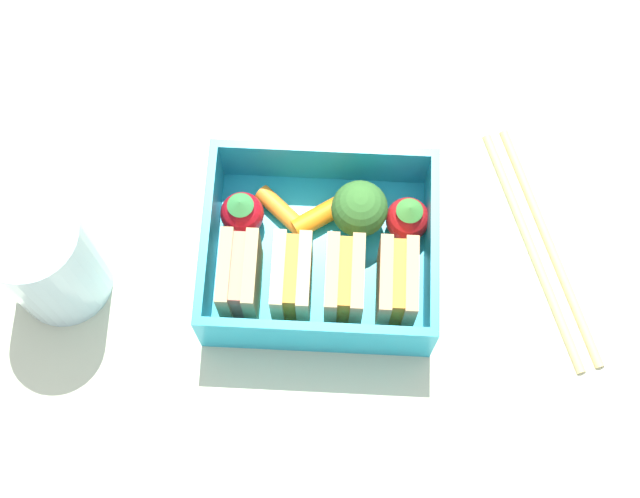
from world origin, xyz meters
The scene contains 14 objects.
ground_plane centered at (0.00, 0.00, -1.00)cm, with size 120.00×120.00×2.00cm, color beige.
bento_tray centered at (0.00, 0.00, 0.60)cm, with size 16.04×13.42×1.20cm, color #1DA5C8.
bento_rim centered at (0.00, 0.00, 3.43)cm, with size 16.04×13.42×4.46cm.
sandwich_left centered at (-5.34, 2.61, 3.70)cm, with size 2.56×5.23×5.00cm.
sandwich_center_left centered at (-1.78, 2.61, 3.70)cm, with size 2.56×5.23×5.00cm.
sandwich_center centered at (1.78, 2.61, 3.70)cm, with size 2.56×5.23×5.00cm.
sandwich_center_right centered at (5.34, 2.61, 3.70)cm, with size 2.56×5.23×5.00cm.
strawberry_far_left centered at (-6.09, -2.52, 2.89)cm, with size 3.14×3.14×3.74cm.
broccoli_floret centered at (-2.64, -2.69, 3.87)cm, with size 3.99×3.99×4.71cm.
carrot_stick_far_left centered at (0.09, -2.90, 1.94)cm, with size 1.49×1.49×4.59cm, color orange.
carrot_stick_left centered at (2.91, -3.09, 1.84)cm, with size 1.28×1.28×4.33cm, color orange.
strawberry_left centered at (5.65, -2.37, 2.88)cm, with size 3.12×3.12×3.72cm.
chopstick_pair centered at (-16.09, -1.96, 0.35)cm, with size 8.30×18.82×0.70cm.
drinking_glass centered at (18.24, 2.41, 4.89)cm, with size 6.79×6.79×9.78cm, color silver.
Camera 1 is at (-1.06, 21.51, 61.17)cm, focal length 50.00 mm.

